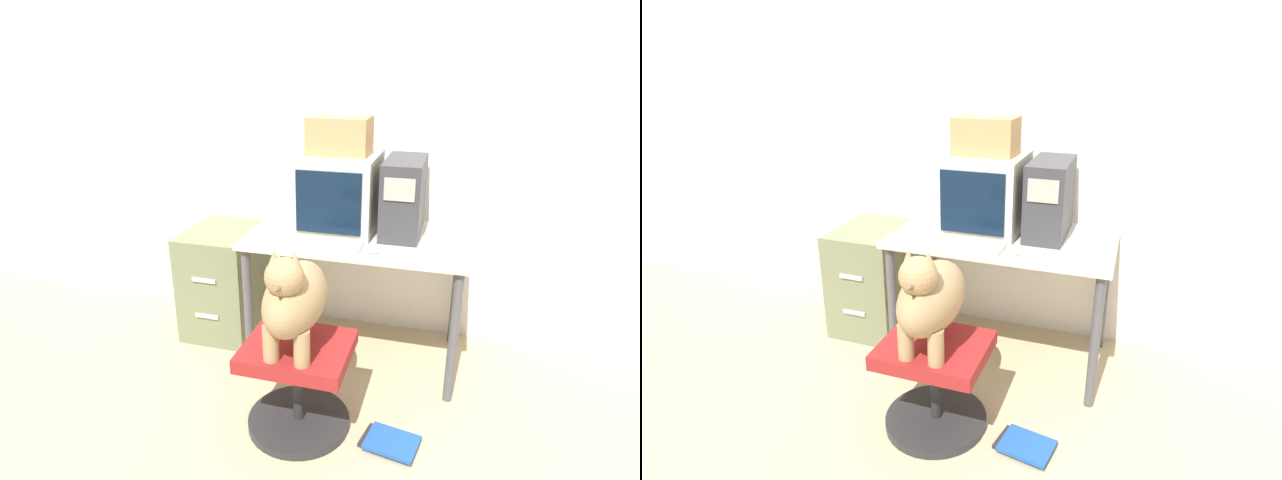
% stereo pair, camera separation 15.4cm
% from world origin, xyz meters
% --- Properties ---
extents(ground_plane, '(12.00, 12.00, 0.00)m').
position_xyz_m(ground_plane, '(0.00, 0.00, 0.00)').
color(ground_plane, tan).
extents(wall_back, '(8.00, 0.05, 2.60)m').
position_xyz_m(wall_back, '(0.00, 0.77, 1.30)').
color(wall_back, silver).
rests_on(wall_back, ground_plane).
extents(desk, '(1.23, 0.70, 0.77)m').
position_xyz_m(desk, '(0.00, 0.35, 0.67)').
color(desk, beige).
rests_on(desk, ground_plane).
extents(crt_monitor, '(0.43, 0.48, 0.43)m').
position_xyz_m(crt_monitor, '(-0.14, 0.43, 0.99)').
color(crt_monitor, beige).
rests_on(crt_monitor, desk).
extents(pc_tower, '(0.21, 0.45, 0.42)m').
position_xyz_m(pc_tower, '(0.23, 0.45, 0.99)').
color(pc_tower, '#333338').
rests_on(pc_tower, desk).
extents(keyboard, '(0.47, 0.18, 0.03)m').
position_xyz_m(keyboard, '(-0.17, 0.11, 0.79)').
color(keyboard, beige).
rests_on(keyboard, desk).
extents(computer_mouse, '(0.07, 0.04, 0.03)m').
position_xyz_m(computer_mouse, '(0.12, 0.09, 0.79)').
color(computer_mouse, silver).
rests_on(computer_mouse, desk).
extents(office_chair, '(0.50, 0.50, 0.46)m').
position_xyz_m(office_chair, '(-0.14, -0.34, 0.26)').
color(office_chair, '#262628').
rests_on(office_chair, ground_plane).
extents(dog, '(0.26, 0.51, 0.52)m').
position_xyz_m(dog, '(-0.14, -0.38, 0.72)').
color(dog, '#9E7F56').
rests_on(dog, office_chair).
extents(filing_cabinet, '(0.44, 0.55, 0.69)m').
position_xyz_m(filing_cabinet, '(-0.89, 0.43, 0.34)').
color(filing_cabinet, '#6B7251').
rests_on(filing_cabinet, ground_plane).
extents(cardboard_box, '(0.33, 0.24, 0.21)m').
position_xyz_m(cardboard_box, '(-0.14, 0.44, 1.31)').
color(cardboard_box, '#A87F51').
rests_on(cardboard_box, crt_monitor).
extents(book_stack_floor, '(0.29, 0.23, 0.04)m').
position_xyz_m(book_stack_floor, '(0.32, -0.37, 0.02)').
color(book_stack_floor, '#262628').
rests_on(book_stack_floor, ground_plane).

